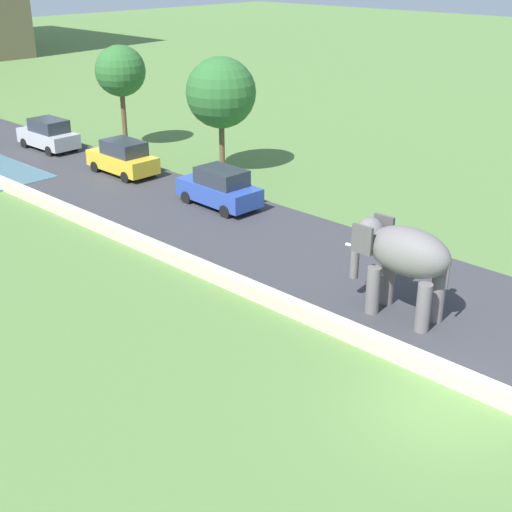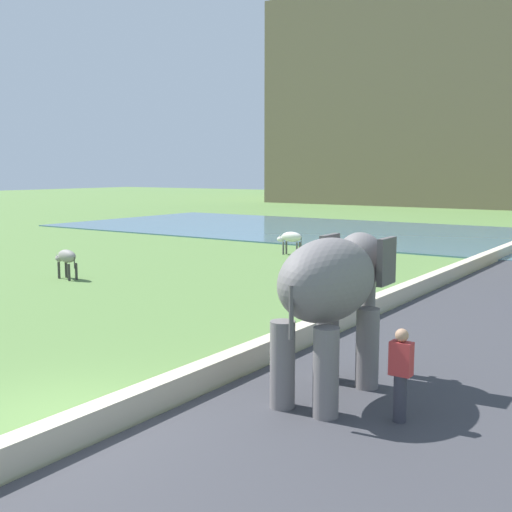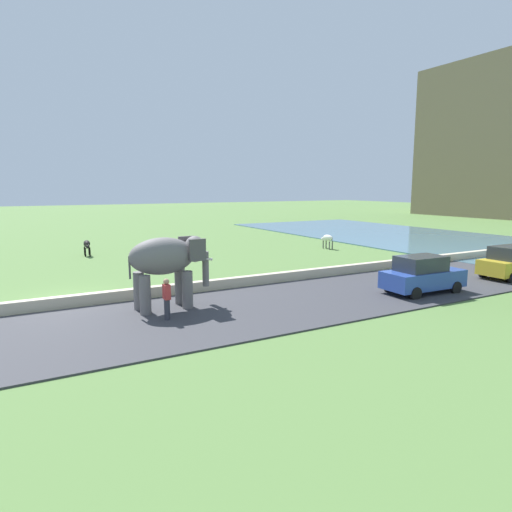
{
  "view_description": "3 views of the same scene",
  "coord_description": "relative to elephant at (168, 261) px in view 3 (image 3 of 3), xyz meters",
  "views": [
    {
      "loc": [
        -13.55,
        -6.56,
        10.47
      ],
      "look_at": [
        1.01,
        7.31,
        1.65
      ],
      "focal_mm": 48.84,
      "sensor_mm": 36.0,
      "label": 1
    },
    {
      "loc": [
        8.77,
        -6.84,
        4.18
      ],
      "look_at": [
        -1.73,
        8.57,
        1.7
      ],
      "focal_mm": 45.3,
      "sensor_mm": 36.0,
      "label": 2
    },
    {
      "loc": [
        20.63,
        -1.95,
        5.0
      ],
      "look_at": [
        0.56,
        9.21,
        1.4
      ],
      "focal_mm": 31.1,
      "sensor_mm": 36.0,
      "label": 3
    }
  ],
  "objects": [
    {
      "name": "cow_white",
      "position": [
        -11.16,
        16.94,
        -1.2
      ],
      "size": [
        1.39,
        0.48,
        1.15
      ],
      "color": "silver",
      "rests_on": "ground"
    },
    {
      "name": "cow_grey",
      "position": [
        -14.57,
        5.88,
        -1.2
      ],
      "size": [
        1.42,
        0.63,
        1.15
      ],
      "color": "gray",
      "rests_on": "ground"
    },
    {
      "name": "car_yellow",
      "position": [
        3.16,
        18.4,
        -1.14
      ],
      "size": [
        1.82,
        4.01,
        1.8
      ],
      "color": "gold",
      "rests_on": "ground"
    },
    {
      "name": "cow_black",
      "position": [
        -16.63,
        -0.72,
        -1.2
      ],
      "size": [
        1.41,
        0.53,
        1.15
      ],
      "color": "black",
      "rests_on": "ground"
    },
    {
      "name": "person_beside_elephant",
      "position": [
        1.56,
        -0.58,
        -1.16
      ],
      "size": [
        0.36,
        0.22,
        1.63
      ],
      "color": "#33333D",
      "rests_on": "ground"
    },
    {
      "name": "barrier_wall",
      "position": [
        -2.22,
        14.48,
        -1.78
      ],
      "size": [
        0.4,
        110.0,
        0.52
      ],
      "primitive_type": "cube",
      "color": "beige",
      "rests_on": "ground"
    },
    {
      "name": "lake",
      "position": [
        -17.42,
        29.42,
        -2.0
      ],
      "size": [
        36.0,
        18.0,
        0.08
      ],
      "primitive_type": "cube",
      "color": "slate",
      "rests_on": "ground"
    },
    {
      "name": "elephant",
      "position": [
        0.0,
        0.0,
        0.0
      ],
      "size": [
        1.48,
        3.48,
        2.99
      ],
      "color": "slate",
      "rests_on": "ground"
    },
    {
      "name": "ground_plane",
      "position": [
        -3.42,
        -3.52,
        -2.04
      ],
      "size": [
        220.0,
        220.0,
        0.0
      ],
      "primitive_type": "plane",
      "color": "#567A3D"
    },
    {
      "name": "car_blue",
      "position": [
        3.15,
        11.31,
        -1.14
      ],
      "size": [
        1.91,
        4.06,
        1.8
      ],
      "color": "#2D4CA8",
      "rests_on": "ground"
    },
    {
      "name": "road_surface",
      "position": [
        1.58,
        16.48,
        -2.01
      ],
      "size": [
        7.0,
        120.0,
        0.06
      ],
      "primitive_type": "cube",
      "color": "#38383D",
      "rests_on": "ground"
    }
  ]
}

